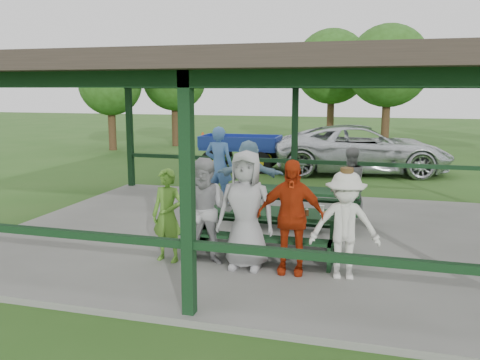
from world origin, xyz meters
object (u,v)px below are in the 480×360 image
(contestant_grey_mid, at_px, (246,210))
(picnic_table_near, at_px, (263,226))
(contestant_grey_left, at_px, (207,212))
(contestant_white_fedora, at_px, (345,225))
(spectator_blue, at_px, (219,165))
(pickup_truck, at_px, (362,149))
(farm_trailer, at_px, (241,151))
(contestant_green, at_px, (168,215))
(picnic_table_far, at_px, (297,202))
(spectator_lblue, at_px, (249,177))
(contestant_red, at_px, (291,217))
(spectator_grey, at_px, (349,183))

(contestant_grey_mid, bearing_deg, picnic_table_near, 83.42)
(contestant_grey_left, distance_m, contestant_white_fedora, 2.16)
(contestant_grey_mid, relative_size, spectator_blue, 0.98)
(pickup_truck, bearing_deg, farm_trailer, 85.68)
(contestant_grey_left, xyz_separation_m, contestant_grey_mid, (0.64, -0.01, 0.07))
(contestant_green, xyz_separation_m, contestant_grey_mid, (1.31, 0.03, 0.17))
(picnic_table_far, bearing_deg, contestant_grey_mid, -96.94)
(picnic_table_near, relative_size, contestant_grey_left, 1.60)
(picnic_table_far, distance_m, spectator_lblue, 1.46)
(farm_trailer, bearing_deg, contestant_grey_left, -78.79)
(picnic_table_far, xyz_separation_m, farm_trailer, (-3.29, 7.37, 0.09))
(contestant_red, bearing_deg, contestant_white_fedora, -3.43)
(contestant_green, relative_size, contestant_white_fedora, 0.92)
(picnic_table_near, distance_m, farm_trailer, 9.86)
(farm_trailer, bearing_deg, contestant_white_fedora, -67.90)
(picnic_table_near, relative_size, contestant_red, 1.57)
(contestant_grey_left, xyz_separation_m, contestant_white_fedora, (2.16, -0.03, -0.05))
(picnic_table_near, xyz_separation_m, contestant_green, (-1.40, -0.83, 0.29))
(picnic_table_near, height_order, spectator_grey, spectator_grey)
(spectator_grey, bearing_deg, contestant_red, 58.31)
(contestant_grey_mid, bearing_deg, spectator_grey, 69.16)
(picnic_table_far, xyz_separation_m, spectator_grey, (1.00, 0.78, 0.31))
(spectator_blue, bearing_deg, picnic_table_far, 149.23)
(contestant_white_fedora, height_order, spectator_blue, spectator_blue)
(contestant_white_fedora, bearing_deg, contestant_grey_mid, 170.11)
(picnic_table_near, height_order, spectator_blue, spectator_blue)
(contestant_red, height_order, contestant_white_fedora, contestant_red)
(contestant_grey_left, distance_m, farm_trailer, 10.43)
(contestant_grey_left, height_order, spectator_lblue, contestant_grey_left)
(contestant_green, distance_m, spectator_grey, 4.48)
(contestant_grey_mid, xyz_separation_m, spectator_blue, (-1.82, 4.20, 0.02))
(spectator_grey, height_order, farm_trailer, spectator_grey)
(contestant_white_fedora, height_order, spectator_grey, contestant_white_fedora)
(contestant_white_fedora, distance_m, spectator_grey, 3.60)
(pickup_truck, bearing_deg, contestant_grey_mid, 163.67)
(contestant_red, bearing_deg, picnic_table_near, 124.36)
(picnic_table_near, bearing_deg, contestant_grey_mid, -96.29)
(contestant_white_fedora, bearing_deg, spectator_blue, 119.07)
(contestant_white_fedora, xyz_separation_m, pickup_truck, (-0.21, 10.56, -0.08))
(picnic_table_far, height_order, farm_trailer, farm_trailer)
(contestant_green, distance_m, pickup_truck, 10.89)
(spectator_grey, distance_m, pickup_truck, 6.97)
(spectator_grey, xyz_separation_m, pickup_truck, (-0.04, 6.97, -0.05))
(spectator_grey, bearing_deg, picnic_table_far, 16.18)
(contestant_red, xyz_separation_m, farm_trailer, (-3.66, 10.19, -0.32))
(spectator_lblue, bearing_deg, farm_trailer, -77.30)
(contestant_grey_left, relative_size, farm_trailer, 0.45)
(picnic_table_near, distance_m, contestant_grey_left, 1.14)
(picnic_table_near, height_order, contestant_white_fedora, contestant_white_fedora)
(farm_trailer, bearing_deg, pickup_truck, 3.38)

